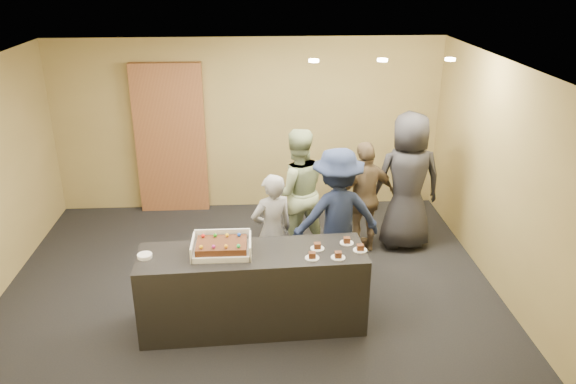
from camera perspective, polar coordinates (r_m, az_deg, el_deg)
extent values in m
plane|color=black|center=(7.09, -3.87, -9.43)|extent=(6.00, 6.00, 0.00)
plane|color=white|center=(6.11, -4.54, 12.61)|extent=(6.00, 6.00, 0.00)
cube|color=#978249|center=(8.85, -4.04, 6.76)|extent=(6.00, 0.04, 2.70)
cube|color=#978249|center=(4.26, -4.46, -11.80)|extent=(6.00, 0.04, 2.70)
cube|color=#978249|center=(7.09, 20.86, 1.24)|extent=(0.04, 5.00, 2.70)
cube|color=black|center=(6.17, -3.58, -9.83)|extent=(2.43, 0.81, 0.90)
cube|color=brown|center=(8.91, -11.83, 5.27)|extent=(1.07, 0.15, 2.35)
cube|color=white|center=(5.93, -6.74, -5.96)|extent=(0.59, 0.41, 0.06)
cube|color=white|center=(5.94, -9.64, -5.56)|extent=(0.02, 0.41, 0.16)
cube|color=white|center=(5.90, -3.86, -5.47)|extent=(0.02, 0.41, 0.16)
cube|color=white|center=(6.09, -6.67, -4.53)|extent=(0.59, 0.02, 0.18)
cube|color=#3F1A0E|center=(5.90, -6.77, -5.40)|extent=(0.52, 0.36, 0.07)
sphere|color=red|center=(6.01, -8.62, -4.41)|extent=(0.04, 0.04, 0.04)
sphere|color=#239018|center=(6.00, -7.42, -4.39)|extent=(0.04, 0.04, 0.04)
sphere|color=yellow|center=(5.99, -6.21, -4.37)|extent=(0.04, 0.04, 0.04)
sphere|color=blue|center=(5.98, -5.00, -4.34)|extent=(0.04, 0.04, 0.04)
sphere|color=#F1A814|center=(5.78, -8.82, -5.54)|extent=(0.04, 0.04, 0.04)
sphere|color=#A72381|center=(5.77, -7.57, -5.52)|extent=(0.04, 0.04, 0.04)
sphere|color=orange|center=(5.76, -6.31, -5.50)|extent=(0.04, 0.04, 0.04)
sphere|color=#27C659|center=(5.76, -5.06, -5.48)|extent=(0.04, 0.04, 0.04)
cylinder|color=white|center=(6.01, -14.35, -6.30)|extent=(0.15, 0.15, 0.04)
cylinder|color=white|center=(5.82, 2.47, -6.71)|extent=(0.15, 0.15, 0.01)
cube|color=#3F1A0E|center=(5.80, 2.48, -6.41)|extent=(0.07, 0.06, 0.06)
cylinder|color=white|center=(6.00, 3.00, -5.75)|extent=(0.15, 0.15, 0.01)
cube|color=#3F1A0E|center=(5.99, 3.00, -5.46)|extent=(0.07, 0.06, 0.06)
cylinder|color=white|center=(5.85, 5.11, -6.64)|extent=(0.15, 0.15, 0.01)
cube|color=#3F1A0E|center=(5.83, 5.12, -6.35)|extent=(0.07, 0.06, 0.06)
cylinder|color=white|center=(6.14, 5.98, -5.16)|extent=(0.15, 0.15, 0.01)
cube|color=#3F1A0E|center=(6.13, 5.99, -4.88)|extent=(0.07, 0.06, 0.06)
cylinder|color=white|center=(6.01, 7.33, -5.87)|extent=(0.15, 0.15, 0.01)
cube|color=#3F1A0E|center=(6.00, 7.35, -5.59)|extent=(0.07, 0.06, 0.06)
imported|color=gray|center=(6.75, -1.63, -4.01)|extent=(0.63, 0.53, 1.46)
imported|color=#94A577|center=(7.52, 0.89, 0.06)|extent=(0.94, 0.79, 1.74)
imported|color=#1C2646|center=(6.86, 4.99, -2.43)|extent=(1.20, 0.82, 1.72)
imported|color=brown|center=(7.61, 7.78, -0.60)|extent=(0.99, 0.66, 1.57)
imported|color=#26252A|center=(7.78, 12.04, 1.05)|extent=(0.97, 0.66, 1.93)
cylinder|color=#FFEAC6|center=(6.64, 2.64, 13.19)|extent=(0.12, 0.12, 0.03)
cylinder|color=#FFEAC6|center=(6.77, 9.57, 13.09)|extent=(0.12, 0.12, 0.03)
cylinder|color=#FFEAC6|center=(6.99, 16.15, 12.82)|extent=(0.12, 0.12, 0.03)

